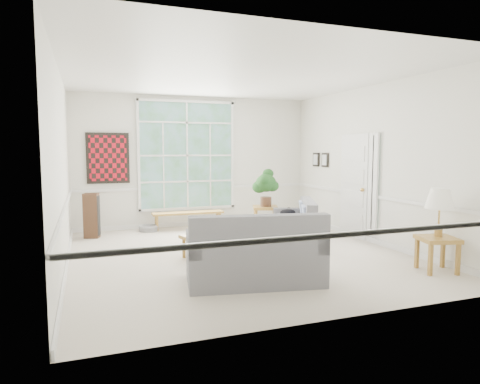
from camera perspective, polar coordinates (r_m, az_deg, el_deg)
name	(u,v)px	position (r m, az deg, el deg)	size (l,w,h in m)	color
floor	(238,255)	(7.39, -0.20, -8.34)	(5.50, 6.00, 0.01)	beige
ceiling	(238,75)	(7.27, -0.21, 15.29)	(5.50, 6.00, 0.02)	white
wall_back	(195,162)	(10.05, -5.99, 4.02)	(5.50, 0.02, 3.00)	white
wall_front	(337,178)	(4.47, 12.87, 1.88)	(5.50, 0.02, 3.00)	white
wall_left	(61,169)	(6.77, -22.74, 2.82)	(0.02, 6.00, 3.00)	white
wall_right	(375,165)	(8.51, 17.55, 3.49)	(0.02, 6.00, 3.00)	white
window_back	(187,155)	(9.96, -7.07, 4.86)	(2.30, 0.08, 2.40)	white
entry_door	(354,186)	(8.99, 14.94, 0.80)	(0.08, 0.90, 2.10)	white
door_sidelight	(374,183)	(8.48, 17.38, 1.12)	(0.08, 0.26, 1.90)	white
wall_art	(108,158)	(9.71, -17.19, 4.33)	(0.90, 0.06, 1.10)	maroon
wall_frame_near	(325,160)	(9.93, 11.22, 4.21)	(0.04, 0.26, 0.32)	black
wall_frame_far	(316,160)	(10.28, 10.06, 4.28)	(0.04, 0.26, 0.32)	black
loveseat_right	(294,221)	(8.44, 7.16, -3.81)	(0.77, 1.48, 0.80)	slate
loveseat_front	(254,247)	(5.80, 1.91, -7.30)	(1.79, 0.92, 0.97)	slate
coffee_table	(214,245)	(7.21, -3.50, -7.10)	(1.03, 0.56, 0.38)	olive
pewter_bowl	(219,232)	(7.13, -2.78, -5.31)	(0.34, 0.34, 0.08)	#98989D
window_bench	(188,220)	(9.78, -6.92, -3.77)	(1.61, 0.31, 0.37)	olive
end_table	(265,218)	(9.52, 3.38, -3.50)	(0.53, 0.53, 0.53)	olive
houseplant	(266,187)	(9.41, 3.48, 0.62)	(0.49, 0.49, 0.84)	#1D481B
side_table	(437,254)	(6.95, 24.77, -7.55)	(0.50, 0.50, 0.51)	olive
table_lamp	(439,212)	(6.91, 25.03, -2.47)	(0.41, 0.41, 0.71)	white
pet_bed	(149,228)	(9.64, -12.08, -4.73)	(0.44, 0.44, 0.13)	gray
floor_speaker	(92,216)	(9.16, -19.19, -3.00)	(0.28, 0.22, 0.91)	#402718
cat	(288,212)	(8.94, 6.39, -2.69)	(0.34, 0.24, 0.16)	black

